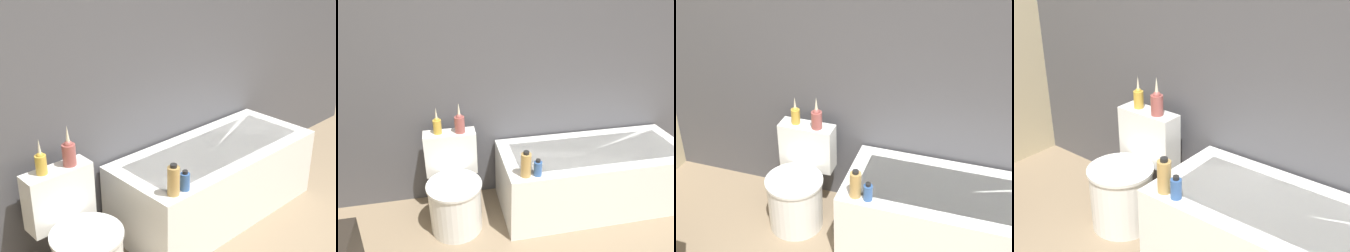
% 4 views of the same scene
% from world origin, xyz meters
% --- Properties ---
extents(wall_back_tiled, '(6.40, 0.06, 2.60)m').
position_xyz_m(wall_back_tiled, '(0.00, 2.34, 1.30)').
color(wall_back_tiled, '#4C4C51').
rests_on(wall_back_tiled, ground_plane).
extents(toilet, '(0.42, 0.55, 0.70)m').
position_xyz_m(toilet, '(-0.40, 1.94, 0.28)').
color(toilet, white).
rests_on(toilet, ground).
extents(vase_gold, '(0.06, 0.06, 0.21)m').
position_xyz_m(vase_gold, '(-0.48, 2.15, 0.78)').
color(vase_gold, gold).
rests_on(vase_gold, toilet).
extents(vase_silver, '(0.08, 0.08, 0.25)m').
position_xyz_m(vase_silver, '(-0.31, 2.14, 0.79)').
color(vase_silver, '#994C47').
rests_on(vase_silver, toilet).
extents(shampoo_bottle_tall, '(0.07, 0.07, 0.20)m').
position_xyz_m(shampoo_bottle_tall, '(0.11, 1.71, 0.62)').
color(shampoo_bottle_tall, tan).
rests_on(shampoo_bottle_tall, bathtub).
extents(shampoo_bottle_short, '(0.06, 0.06, 0.13)m').
position_xyz_m(shampoo_bottle_short, '(0.19, 1.70, 0.58)').
color(shampoo_bottle_short, '#335999').
rests_on(shampoo_bottle_short, bathtub).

